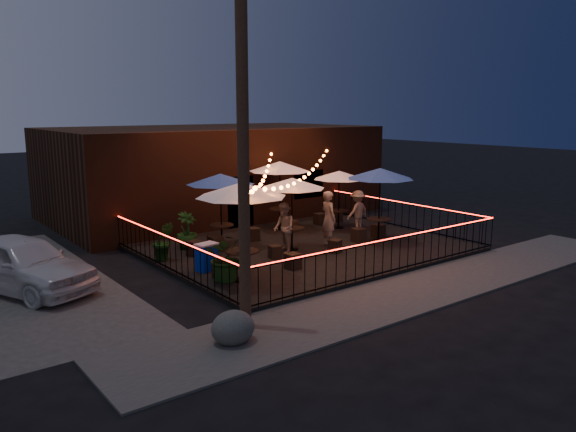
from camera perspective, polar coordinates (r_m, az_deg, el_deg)
name	(u,v)px	position (r m, az deg, el deg)	size (l,w,h in m)	color
ground	(344,263)	(17.96, 5.66, -4.78)	(110.00, 110.00, 0.00)	black
patio	(304,248)	(19.40, 1.63, -3.32)	(10.00, 8.00, 0.15)	black
sidewalk	(425,288)	(15.84, 13.76, -7.11)	(18.00, 2.50, 0.05)	#3C3938
brick_building	(212,171)	(26.14, -7.73, 4.57)	(14.00, 8.00, 4.00)	#33190E
utility_pole	(243,149)	(11.93, -4.58, 6.83)	(0.26, 0.26, 8.00)	#3B2518
fence_front	(392,256)	(16.44, 10.47, -4.00)	(10.00, 0.04, 1.04)	black
fence_left	(170,255)	(16.66, -11.88, -3.85)	(0.04, 8.00, 1.04)	black
fence_right	(402,215)	(22.68, 11.51, 0.08)	(0.04, 8.00, 1.04)	black
festoon_lights	(286,181)	(18.09, -0.22, 3.54)	(10.02, 8.72, 1.32)	orange
cafe_table_0	(241,191)	(15.11, -4.77, 2.53)	(3.20, 3.20, 2.74)	black
cafe_table_1	(220,180)	(18.97, -6.88, 3.65)	(2.78, 2.78, 2.54)	black
cafe_table_2	(292,184)	(18.49, 0.41, 3.24)	(2.83, 2.83, 2.43)	black
cafe_table_3	(280,167)	(21.77, -0.84, 4.97)	(2.45, 2.45, 2.67)	black
cafe_table_4	(380,175)	(20.00, 9.36, 4.18)	(3.02, 3.02, 2.62)	black
cafe_table_5	(339,176)	(22.10, 5.22, 4.08)	(2.70, 2.70, 2.28)	black
bistro_chair_0	(221,270)	(15.94, -6.87, -5.48)	(0.36, 0.36, 0.43)	black
bistro_chair_1	(293,261)	(16.66, 0.48, -4.61)	(0.39, 0.39, 0.47)	black
bistro_chair_2	(195,248)	(18.39, -9.45, -3.25)	(0.41, 0.41, 0.48)	black
bistro_chair_3	(216,244)	(18.82, -7.37, -2.80)	(0.44, 0.44, 0.52)	black
bistro_chair_4	(275,252)	(17.83, -1.34, -3.66)	(0.35, 0.35, 0.41)	black
bistro_chair_5	(335,246)	(18.59, 4.80, -3.06)	(0.36, 0.36, 0.43)	black
bistro_chair_6	(253,234)	(20.23, -3.55, -1.85)	(0.39, 0.39, 0.46)	black
bistro_chair_7	(293,226)	(21.63, 0.49, -1.04)	(0.36, 0.36, 0.43)	black
bistro_chair_8	(359,235)	(20.11, 7.20, -1.95)	(0.42, 0.42, 0.49)	black
bistro_chair_9	(378,231)	(20.93, 9.15, -1.50)	(0.41, 0.41, 0.48)	black
bistro_chair_10	(320,219)	(22.97, 3.24, -0.30)	(0.39, 0.39, 0.46)	black
bistro_chair_11	(337,217)	(23.59, 5.02, -0.07)	(0.36, 0.36, 0.43)	black
patron_a	(328,219)	(19.32, 4.13, -0.26)	(0.70, 0.46, 1.91)	tan
patron_b	(284,228)	(18.42, -0.43, -1.20)	(0.80, 0.63, 1.66)	tan
patron_c	(357,211)	(21.72, 7.07, 0.50)	(1.03, 0.59, 1.60)	tan
potted_shrub_a	(227,257)	(15.50, -6.19, -4.13)	(1.23, 1.07, 1.37)	#1E4111
potted_shrub_b	(163,241)	(17.95, -12.55, -2.50)	(0.67, 0.54, 1.22)	#14350A
potted_shrub_c	(187,231)	(19.25, -10.24, -1.46)	(0.70, 0.70, 1.24)	#103409
cooler	(207,257)	(16.62, -8.24, -4.12)	(0.69, 0.54, 0.82)	#082BC1
boulder	(233,328)	(11.92, -5.62, -11.24)	(0.92, 0.78, 0.72)	#42423D
car_white	(22,264)	(16.60, -25.41, -4.38)	(1.81, 4.49, 1.53)	silver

